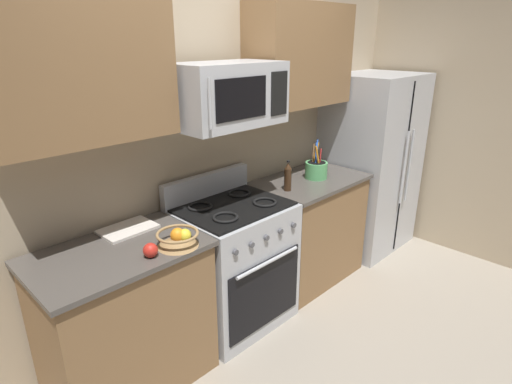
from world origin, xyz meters
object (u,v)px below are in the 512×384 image
fruit_basket (178,238)px  cutting_board (128,229)px  refrigerator (370,163)px  apple_loose (150,250)px  bottle_soy (288,177)px  range_oven (234,263)px  utensil_crock (316,169)px  microwave (227,94)px

fruit_basket → cutting_board: 0.40m
refrigerator → cutting_board: (-2.49, 0.21, 0.07)m
apple_loose → bottle_soy: (1.30, 0.15, 0.07)m
bottle_soy → cutting_board: bearing=169.1°
range_oven → refrigerator: refrigerator is taller
utensil_crock → bottle_soy: bearing=-175.8°
refrigerator → microwave: microwave is taller
utensil_crock → bottle_soy: 0.40m
cutting_board → bottle_soy: 1.25m
refrigerator → range_oven: bearing=179.5°
fruit_basket → cutting_board: size_ratio=0.74×
range_oven → cutting_board: (-0.69, 0.19, 0.44)m
apple_loose → cutting_board: 0.40m
utensil_crock → fruit_basket: size_ratio=1.34×
fruit_basket → apple_loose: 0.18m
microwave → apple_loose: size_ratio=9.16×
utensil_crock → cutting_board: utensil_crock is taller
refrigerator → cutting_board: 2.50m
fruit_basket → cutting_board: (-0.10, 0.39, -0.04)m
microwave → fruit_basket: 0.96m
apple_loose → bottle_soy: bottle_soy is taller
fruit_basket → apple_loose: (-0.18, 0.00, -0.01)m
apple_loose → bottle_soy: 1.31m
refrigerator → cutting_board: size_ratio=5.27×
refrigerator → apple_loose: bearing=-175.9°
refrigerator → bottle_soy: 1.28m
refrigerator → bottle_soy: bearing=-178.7°
refrigerator → apple_loose: size_ratio=21.24×
refrigerator → utensil_crock: size_ratio=5.33×
apple_loose → cutting_board: apple_loose is taller
microwave → fruit_basket: microwave is taller
cutting_board → apple_loose: bearing=-101.8°
microwave → range_oven: bearing=-89.9°
fruit_basket → bottle_soy: bearing=7.9°
bottle_soy → refrigerator: bearing=1.3°
utensil_crock → apple_loose: 1.70m
cutting_board → bottle_soy: bearing=-10.9°
apple_loose → bottle_soy: bearing=6.8°
fruit_basket → bottle_soy: 1.13m
range_oven → bottle_soy: (0.53, -0.05, 0.55)m
refrigerator → bottle_soy: size_ratio=7.15×
range_oven → utensil_crock: (0.92, -0.02, 0.51)m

